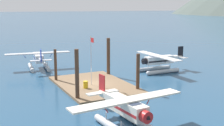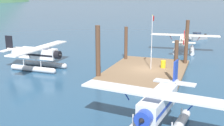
{
  "view_description": "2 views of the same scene",
  "coord_description": "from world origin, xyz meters",
  "px_view_note": "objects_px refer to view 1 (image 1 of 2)",
  "views": [
    {
      "loc": [
        33.99,
        -14.32,
        10.15
      ],
      "look_at": [
        -1.61,
        3.44,
        2.47
      ],
      "focal_mm": 46.87,
      "sensor_mm": 36.0,
      "label": 1
    },
    {
      "loc": [
        -30.63,
        -6.96,
        8.62
      ],
      "look_at": [
        -1.49,
        3.65,
        1.1
      ],
      "focal_mm": 44.67,
      "sensor_mm": 36.0,
      "label": 2
    }
  ],
  "objects_px": {
    "flagpole": "(91,55)",
    "seaplane_white_bow_left": "(159,62)",
    "seaplane_silver_port_aft": "(38,60)",
    "fuel_drum": "(86,85)",
    "seaplane_cream_stbd_aft": "(126,111)"
  },
  "relations": [
    {
      "from": "flagpole",
      "to": "seaplane_white_bow_left",
      "type": "relative_size",
      "value": 0.6
    },
    {
      "from": "seaplane_cream_stbd_aft",
      "to": "seaplane_white_bow_left",
      "type": "bearing_deg",
      "value": 137.68
    },
    {
      "from": "fuel_drum",
      "to": "seaplane_white_bow_left",
      "type": "xyz_separation_m",
      "value": [
        -4.57,
        14.16,
        0.84
      ]
    },
    {
      "from": "flagpole",
      "to": "fuel_drum",
      "type": "distance_m",
      "value": 3.79
    },
    {
      "from": "seaplane_silver_port_aft",
      "to": "flagpole",
      "type": "bearing_deg",
      "value": 13.82
    },
    {
      "from": "fuel_drum",
      "to": "seaplane_cream_stbd_aft",
      "type": "bearing_deg",
      "value": -5.33
    },
    {
      "from": "seaplane_white_bow_left",
      "to": "seaplane_silver_port_aft",
      "type": "bearing_deg",
      "value": -123.26
    },
    {
      "from": "flagpole",
      "to": "seaplane_white_bow_left",
      "type": "xyz_separation_m",
      "value": [
        -3.56,
        12.93,
        -2.6
      ]
    },
    {
      "from": "flagpole",
      "to": "seaplane_cream_stbd_aft",
      "type": "distance_m",
      "value": 13.71
    },
    {
      "from": "fuel_drum",
      "to": "seaplane_silver_port_aft",
      "type": "bearing_deg",
      "value": -171.49
    },
    {
      "from": "flagpole",
      "to": "seaplane_white_bow_left",
      "type": "bearing_deg",
      "value": 105.38
    },
    {
      "from": "seaplane_white_bow_left",
      "to": "flagpole",
      "type": "bearing_deg",
      "value": -74.62
    },
    {
      "from": "flagpole",
      "to": "fuel_drum",
      "type": "height_order",
      "value": "flagpole"
    },
    {
      "from": "fuel_drum",
      "to": "seaplane_white_bow_left",
      "type": "bearing_deg",
      "value": 107.87
    },
    {
      "from": "fuel_drum",
      "to": "seaplane_white_bow_left",
      "type": "relative_size",
      "value": 0.08
    }
  ]
}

